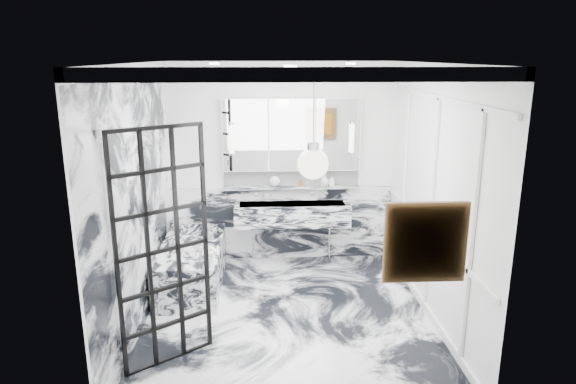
{
  "coord_description": "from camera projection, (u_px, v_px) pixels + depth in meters",
  "views": [
    {
      "loc": [
        -0.26,
        -5.28,
        2.88
      ],
      "look_at": [
        0.04,
        0.5,
        1.33
      ],
      "focal_mm": 32.0,
      "sensor_mm": 36.0,
      "label": 1
    }
  ],
  "objects": [
    {
      "name": "floor",
      "position": [
        287.0,
        316.0,
        5.85
      ],
      "size": [
        3.6,
        3.6,
        0.0
      ],
      "primitive_type": "plane",
      "color": "silver",
      "rests_on": "ground"
    },
    {
      "name": "flower_vase",
      "position": [
        210.0,
        263.0,
        5.79
      ],
      "size": [
        0.07,
        0.07,
        0.12
      ],
      "primitive_type": "cylinder",
      "color": "silver",
      "rests_on": "bathtub"
    },
    {
      "name": "amber_bottle",
      "position": [
        301.0,
        183.0,
        7.21
      ],
      "size": [
        0.04,
        0.04,
        0.1
      ],
      "primitive_type": "cylinder",
      "color": "#8C5919",
      "rests_on": "ledge"
    },
    {
      "name": "sconce_left",
      "position": [
        231.0,
        139.0,
        6.92
      ],
      "size": [
        0.07,
        0.07,
        0.4
      ],
      "primitive_type": "cylinder",
      "color": "white",
      "rests_on": "mirror_cabinet"
    },
    {
      "name": "bathtub",
      "position": [
        192.0,
        265.0,
        6.58
      ],
      "size": [
        0.75,
        1.65,
        0.55
      ],
      "primitive_type": "cube",
      "color": "silver",
      "rests_on": "floor"
    },
    {
      "name": "soap_bottle_b",
      "position": [
        332.0,
        180.0,
        7.23
      ],
      "size": [
        0.09,
        0.09,
        0.16
      ],
      "primitive_type": "imported",
      "rotation": [
        0.0,
        0.0,
        -0.26
      ],
      "color": "#4C4C51",
      "rests_on": "ledge"
    },
    {
      "name": "wall_right",
      "position": [
        434.0,
        196.0,
        5.56
      ],
      "size": [
        0.0,
        3.6,
        3.6
      ],
      "primitive_type": "plane",
      "rotation": [
        1.57,
        0.0,
        -1.57
      ],
      "color": "white",
      "rests_on": "floor"
    },
    {
      "name": "soap_bottle_c",
      "position": [
        325.0,
        180.0,
        7.22
      ],
      "size": [
        0.14,
        0.14,
        0.16
      ],
      "primitive_type": "imported",
      "rotation": [
        0.0,
        0.0,
        -0.11
      ],
      "color": "silver",
      "rests_on": "ledge"
    },
    {
      "name": "ledge",
      "position": [
        291.0,
        187.0,
        7.24
      ],
      "size": [
        1.9,
        0.14,
        0.04
      ],
      "primitive_type": "cube",
      "color": "silver",
      "rests_on": "wall_back"
    },
    {
      "name": "trough_sink",
      "position": [
        292.0,
        214.0,
        7.16
      ],
      "size": [
        1.6,
        0.45,
        0.3
      ],
      "primitive_type": "cube",
      "color": "silver",
      "rests_on": "wall_back"
    },
    {
      "name": "ceiling",
      "position": [
        287.0,
        63.0,
        5.12
      ],
      "size": [
        3.6,
        3.6,
        0.0
      ],
      "primitive_type": "plane",
      "rotation": [
        3.14,
        0.0,
        0.0
      ],
      "color": "white",
      "rests_on": "wall_back"
    },
    {
      "name": "crittall_door",
      "position": [
        163.0,
        250.0,
        4.73
      ],
      "size": [
        0.74,
        0.54,
        2.27
      ],
      "primitive_type": null,
      "rotation": [
        0.0,
        0.0,
        0.62
      ],
      "color": "black",
      "rests_on": "floor"
    },
    {
      "name": "sconce_right",
      "position": [
        352.0,
        138.0,
        7.01
      ],
      "size": [
        0.07,
        0.07,
        0.4
      ],
      "primitive_type": "cylinder",
      "color": "white",
      "rests_on": "mirror_cabinet"
    },
    {
      "name": "pendant_light",
      "position": [
        313.0,
        164.0,
        4.14
      ],
      "size": [
        0.25,
        0.25,
        0.25
      ],
      "primitive_type": "sphere",
      "color": "white",
      "rests_on": "ceiling"
    },
    {
      "name": "subway_tile",
      "position": [
        291.0,
        177.0,
        7.26
      ],
      "size": [
        1.9,
        0.03,
        0.23
      ],
      "primitive_type": "cube",
      "color": "white",
      "rests_on": "wall_back"
    },
    {
      "name": "wall_front",
      "position": [
        299.0,
        264.0,
        3.75
      ],
      "size": [
        3.6,
        0.0,
        3.6
      ],
      "primitive_type": "plane",
      "rotation": [
        -1.57,
        0.0,
        0.0
      ],
      "color": "white",
      "rests_on": "floor"
    },
    {
      "name": "marble_clad_left",
      "position": [
        137.0,
        205.0,
        5.42
      ],
      "size": [
        0.02,
        3.56,
        2.68
      ],
      "primitive_type": "cube",
      "color": "silver",
      "rests_on": "floor"
    },
    {
      "name": "marble_clad_back",
      "position": [
        281.0,
        223.0,
        7.42
      ],
      "size": [
        3.18,
        0.05,
        1.05
      ],
      "primitive_type": "cube",
      "color": "silver",
      "rests_on": "floor"
    },
    {
      "name": "face_pot",
      "position": [
        275.0,
        181.0,
        7.19
      ],
      "size": [
        0.15,
        0.15,
        0.15
      ],
      "primitive_type": "sphere",
      "color": "white",
      "rests_on": "ledge"
    },
    {
      "name": "artwork",
      "position": [
        425.0,
        242.0,
        3.8
      ],
      "size": [
        0.52,
        0.05,
        0.52
      ],
      "primitive_type": "cube",
      "color": "orange",
      "rests_on": "wall_front"
    },
    {
      "name": "soap_bottle_a",
      "position": [
        323.0,
        179.0,
        7.22
      ],
      "size": [
        0.09,
        0.09,
        0.19
      ],
      "primitive_type": "imported",
      "rotation": [
        0.0,
        0.0,
        0.27
      ],
      "color": "#8C5919",
      "rests_on": "ledge"
    },
    {
      "name": "wall_back",
      "position": [
        281.0,
        163.0,
        7.22
      ],
      "size": [
        3.6,
        0.0,
        3.6
      ],
      "primitive_type": "plane",
      "rotation": [
        1.57,
        0.0,
        0.0
      ],
      "color": "white",
      "rests_on": "floor"
    },
    {
      "name": "panel_molding",
      "position": [
        431.0,
        205.0,
        5.59
      ],
      "size": [
        0.03,
        3.4,
        2.3
      ],
      "primitive_type": "cube",
      "color": "white",
      "rests_on": "floor"
    },
    {
      "name": "mirror_cabinet",
      "position": [
        291.0,
        135.0,
        7.05
      ],
      "size": [
        1.9,
        0.16,
        1.0
      ],
      "primitive_type": "cube",
      "color": "white",
      "rests_on": "wall_back"
    },
    {
      "name": "wall_left",
      "position": [
        135.0,
        200.0,
        5.4
      ],
      "size": [
        0.0,
        3.6,
        3.6
      ],
      "primitive_type": "plane",
      "rotation": [
        1.57,
        0.0,
        1.57
      ],
      "color": "white",
      "rests_on": "floor"
    }
  ]
}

